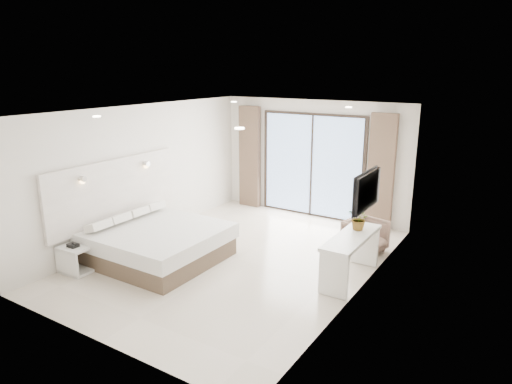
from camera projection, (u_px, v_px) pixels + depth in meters
ground at (238, 259)px, 8.36m from camera, size 6.20×6.20×0.00m
room_shell at (248, 167)px, 8.59m from camera, size 4.62×6.22×2.72m
bed at (157, 243)px, 8.27m from camera, size 2.16×2.06×0.74m
nightstand at (76, 259)px, 7.77m from camera, size 0.53×0.44×0.47m
phone at (73, 245)px, 7.66m from camera, size 0.18×0.14×0.06m
console_desk at (351, 248)px, 7.41m from camera, size 0.49×1.56×0.77m
plant at (359, 221)px, 7.58m from camera, size 0.48×0.50×0.31m
armchair at (365, 234)px, 8.61m from camera, size 0.76×0.79×0.69m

